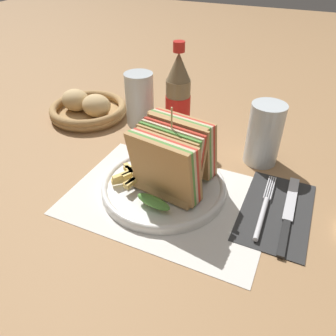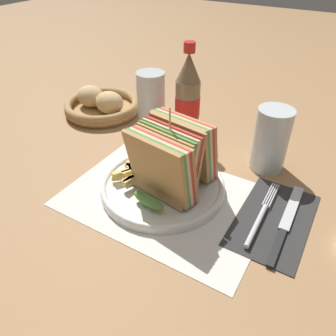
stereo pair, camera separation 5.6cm
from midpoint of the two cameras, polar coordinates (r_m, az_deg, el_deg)
name	(u,v)px [view 2 (the right image)]	position (r m, az deg, el deg)	size (l,w,h in m)	color
ground_plane	(176,192)	(0.64, 4.01, -4.34)	(4.00, 4.00, 0.00)	#9E754C
placemat	(166,198)	(0.62, 2.27, -5.34)	(0.37, 0.26, 0.00)	silver
plate_main	(163,186)	(0.64, 1.60, -3.16)	(0.24, 0.24, 0.02)	white
club_sandwich	(171,159)	(0.59, 3.19, 1.50)	(0.14, 0.18, 0.16)	tan
fries_pile	(137,171)	(0.64, -2.96, -0.62)	(0.08, 0.10, 0.02)	#E5C166
ketchup_blob	(147,166)	(0.66, -1.30, 0.27)	(0.04, 0.04, 0.02)	maroon
napkin	(274,219)	(0.62, 20.47, -8.43)	(0.12, 0.21, 0.00)	#2D2D2D
fork	(260,218)	(0.60, 18.31, -8.41)	(0.02, 0.18, 0.01)	silver
knife	(286,223)	(0.61, 22.38, -8.92)	(0.02, 0.21, 0.00)	black
coke_bottle_near	(188,98)	(0.78, 5.54, 11.98)	(0.06, 0.06, 0.22)	#7A6647
glass_near	(270,144)	(0.71, 19.51, 3.96)	(0.07, 0.07, 0.13)	silver
glass_far	(151,98)	(0.85, -1.04, 11.98)	(0.07, 0.07, 0.13)	silver
bread_basket	(102,105)	(0.93, -9.76, 10.72)	(0.20, 0.20, 0.07)	#AD8451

